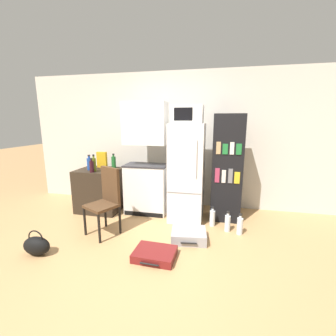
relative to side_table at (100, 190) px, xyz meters
The scene contains 20 objects.
ground_plane 1.85m from the side_table, 45.57° to the right, with size 24.00×24.00×0.00m, color tan.
wall_back 1.86m from the side_table, 26.00° to the left, with size 6.40×0.10×2.61m.
side_table is the anchor object (origin of this frame).
kitchen_hutch 1.05m from the side_table, ahead, with size 0.77×0.45×2.01m.
refrigerator 1.71m from the side_table, ahead, with size 0.57×0.66×1.64m.
microwave 2.16m from the side_table, ahead, with size 0.49×0.44×0.29m.
bookshelf 2.38m from the side_table, ahead, with size 0.49×0.41×1.80m.
bottle_blue_soda 0.54m from the side_table, 157.45° to the right, with size 0.09×0.09×0.28m.
bottle_wine_dark 0.56m from the side_table, 86.81° to the right, with size 0.07×0.07×0.25m.
bottle_green_tall 0.59m from the side_table, 39.81° to the left, with size 0.08×0.08×0.28m.
bottle_olive_oil 0.55m from the side_table, 86.85° to the right, with size 0.07×0.07×0.30m.
bowl 0.44m from the side_table, 17.37° to the left, with size 0.14×0.14×0.04m.
cereal_box 0.58m from the side_table, 97.19° to the left, with size 0.19×0.07×0.30m.
chair 0.97m from the side_table, 54.58° to the right, with size 0.54×0.54×1.01m.
suitcase_large_flat 1.99m from the side_table, 23.17° to the right, with size 0.53×0.46×0.15m.
suitcase_small_flat 1.96m from the side_table, 41.82° to the right, with size 0.52×0.43×0.10m.
handbag 1.56m from the side_table, 92.05° to the right, with size 0.36×0.20×0.33m.
water_bottle_front 2.15m from the side_table, ahead, with size 0.09×0.09×0.33m.
water_bottle_middle 2.58m from the side_table, ahead, with size 0.09×0.09×0.33m.
water_bottle_back 2.40m from the side_table, ahead, with size 0.08×0.08×0.33m.
Camera 1 is at (0.88, -2.43, 1.68)m, focal length 24.00 mm.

